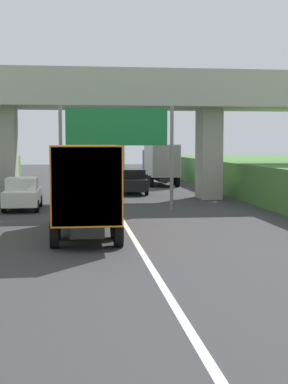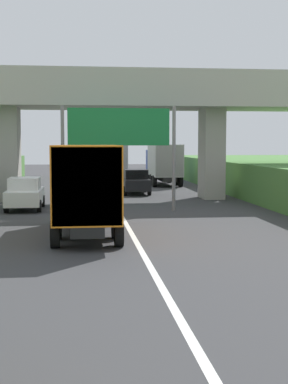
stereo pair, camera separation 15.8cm
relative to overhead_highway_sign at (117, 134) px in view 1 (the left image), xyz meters
name	(u,v)px [view 1 (the left image)]	position (x,y,z in m)	size (l,w,h in m)	color
lane_centre_stripe	(120,215)	(0.00, -1.55, -3.99)	(0.20, 102.86, 0.01)	white
overpass_bridge	(109,104)	(0.00, 6.31, 1.98)	(40.00, 4.80, 7.91)	#ADA89E
overhead_highway_sign	(117,134)	(0.00, 0.00, 0.00)	(5.88, 0.18, 5.41)	slate
truck_orange	(85,185)	(-1.75, -7.46, -2.07)	(2.44, 7.30, 3.44)	black
truck_blue	(160,162)	(5.02, 18.17, -2.07)	(2.44, 7.30, 3.44)	black
truck_silver	(111,159)	(1.45, 28.65, -2.07)	(2.44, 7.30, 3.44)	black
car_white	(23,194)	(-4.91, 1.38, -3.14)	(1.86, 4.10, 1.72)	silver
car_black	(133,182)	(1.83, 10.04, -3.14)	(1.86, 4.10, 1.72)	black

